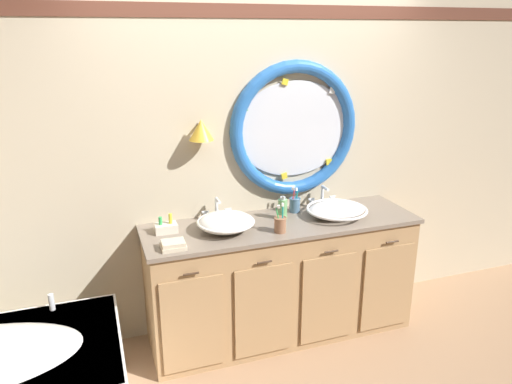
{
  "coord_description": "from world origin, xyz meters",
  "views": [
    {
      "loc": [
        -1.16,
        -2.72,
        2.2
      ],
      "look_at": [
        -0.12,
        0.25,
        1.15
      ],
      "focal_mm": 34.21,
      "sensor_mm": 36.0,
      "label": 1
    }
  ],
  "objects_px": {
    "sink_basin_left": "(226,222)",
    "toiletry_basket": "(166,227)",
    "sink_basin_right": "(337,210)",
    "folded_hand_towel": "(173,245)",
    "toothbrush_holder_right": "(295,204)",
    "soap_dispenser": "(283,209)",
    "toothbrush_holder_left": "(280,224)"
  },
  "relations": [
    {
      "from": "sink_basin_right",
      "to": "toothbrush_holder_left",
      "type": "bearing_deg",
      "value": -164.5
    },
    {
      "from": "sink_basin_left",
      "to": "soap_dispenser",
      "type": "height_order",
      "value": "soap_dispenser"
    },
    {
      "from": "toiletry_basket",
      "to": "folded_hand_towel",
      "type": "bearing_deg",
      "value": -89.95
    },
    {
      "from": "soap_dispenser",
      "to": "toothbrush_holder_right",
      "type": "bearing_deg",
      "value": 35.83
    },
    {
      "from": "sink_basin_right",
      "to": "folded_hand_towel",
      "type": "relative_size",
      "value": 2.91
    },
    {
      "from": "sink_basin_left",
      "to": "soap_dispenser",
      "type": "xyz_separation_m",
      "value": [
        0.45,
        0.08,
        0.01
      ]
    },
    {
      "from": "folded_hand_towel",
      "to": "toiletry_basket",
      "type": "height_order",
      "value": "toiletry_basket"
    },
    {
      "from": "sink_basin_left",
      "to": "sink_basin_right",
      "type": "bearing_deg",
      "value": 0.0
    },
    {
      "from": "sink_basin_left",
      "to": "toiletry_basket",
      "type": "relative_size",
      "value": 2.63
    },
    {
      "from": "toothbrush_holder_left",
      "to": "folded_hand_towel",
      "type": "distance_m",
      "value": 0.73
    },
    {
      "from": "toothbrush_holder_right",
      "to": "folded_hand_towel",
      "type": "relative_size",
      "value": 1.29
    },
    {
      "from": "toothbrush_holder_right",
      "to": "folded_hand_towel",
      "type": "xyz_separation_m",
      "value": [
        -0.98,
        -0.35,
        -0.04
      ]
    },
    {
      "from": "sink_basin_left",
      "to": "toothbrush_holder_right",
      "type": "xyz_separation_m",
      "value": [
        0.59,
        0.19,
        -0.01
      ]
    },
    {
      "from": "sink_basin_left",
      "to": "toiletry_basket",
      "type": "bearing_deg",
      "value": 163.84
    },
    {
      "from": "sink_basin_left",
      "to": "toothbrush_holder_left",
      "type": "relative_size",
      "value": 1.9
    },
    {
      "from": "folded_hand_towel",
      "to": "sink_basin_left",
      "type": "bearing_deg",
      "value": 22.83
    },
    {
      "from": "toothbrush_holder_right",
      "to": "folded_hand_towel",
      "type": "distance_m",
      "value": 1.04
    },
    {
      "from": "folded_hand_towel",
      "to": "soap_dispenser",
      "type": "bearing_deg",
      "value": 16.51
    },
    {
      "from": "sink_basin_left",
      "to": "toothbrush_holder_right",
      "type": "relative_size",
      "value": 1.98
    },
    {
      "from": "sink_basin_left",
      "to": "soap_dispenser",
      "type": "distance_m",
      "value": 0.46
    },
    {
      "from": "sink_basin_left",
      "to": "toiletry_basket",
      "type": "height_order",
      "value": "same"
    },
    {
      "from": "sink_basin_right",
      "to": "toiletry_basket",
      "type": "bearing_deg",
      "value": 174.79
    },
    {
      "from": "toothbrush_holder_right",
      "to": "toiletry_basket",
      "type": "bearing_deg",
      "value": -175.7
    },
    {
      "from": "toothbrush_holder_left",
      "to": "soap_dispenser",
      "type": "distance_m",
      "value": 0.25
    },
    {
      "from": "sink_basin_right",
      "to": "folded_hand_towel",
      "type": "distance_m",
      "value": 1.24
    },
    {
      "from": "toothbrush_holder_left",
      "to": "toothbrush_holder_right",
      "type": "xyz_separation_m",
      "value": [
        0.25,
        0.32,
        0.0
      ]
    },
    {
      "from": "toothbrush_holder_left",
      "to": "toiletry_basket",
      "type": "bearing_deg",
      "value": 160.98
    },
    {
      "from": "toiletry_basket",
      "to": "toothbrush_holder_right",
      "type": "bearing_deg",
      "value": 4.3
    },
    {
      "from": "toothbrush_holder_left",
      "to": "folded_hand_towel",
      "type": "xyz_separation_m",
      "value": [
        -0.73,
        -0.02,
        -0.03
      ]
    },
    {
      "from": "sink_basin_right",
      "to": "toothbrush_holder_left",
      "type": "xyz_separation_m",
      "value": [
        -0.5,
        -0.14,
        0.01
      ]
    },
    {
      "from": "folded_hand_towel",
      "to": "toothbrush_holder_left",
      "type": "bearing_deg",
      "value": 1.88
    },
    {
      "from": "toiletry_basket",
      "to": "sink_basin_left",
      "type": "bearing_deg",
      "value": -16.16
    }
  ]
}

